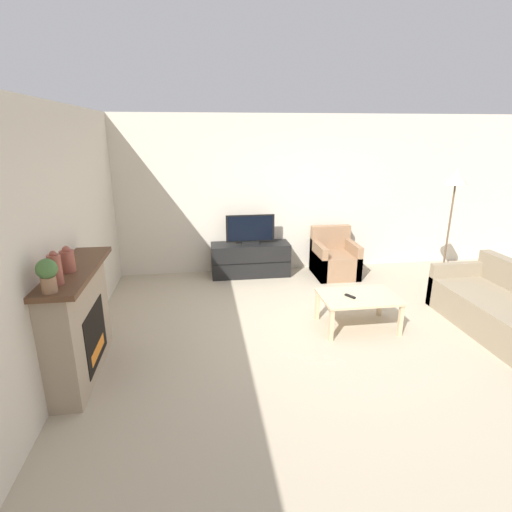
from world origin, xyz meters
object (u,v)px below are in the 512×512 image
object	(u,v)px
fireplace	(79,321)
tv	(250,230)
mantel_vase_centre_left	(68,260)
potted_plant	(47,274)
armchair	(334,260)
mantel_vase_left	(55,269)
remote	(350,296)
couch	(507,312)
floor_lamp	(455,186)
tv_stand	(250,259)
coffee_table	(358,300)

from	to	relation	value
fireplace	tv	xyz separation A→B (m)	(2.09, 2.70, 0.21)
tv	mantel_vase_centre_left	bearing A→B (deg)	-126.46
tv	potted_plant	bearing A→B (deg)	-122.01
potted_plant	armchair	size ratio (longest dim) A/B	0.35
potted_plant	fireplace	bearing A→B (deg)	91.55
mantel_vase_left	tv	size ratio (longest dim) A/B	0.36
remote	couch	world-z (taller)	couch
fireplace	mantel_vase_left	size ratio (longest dim) A/B	4.85
remote	couch	xyz separation A→B (m)	(1.90, -0.37, -0.17)
mantel_vase_centre_left	remote	xyz separation A→B (m)	(3.05, 0.65, -0.82)
couch	floor_lamp	xyz separation A→B (m)	(-0.01, 1.37, 1.38)
tv_stand	couch	bearing A→B (deg)	-41.27
fireplace	tv_stand	distance (m)	3.43
mantel_vase_left	couch	xyz separation A→B (m)	(4.95, 0.61, -1.02)
potted_plant	tv	distance (m)	3.94
fireplace	mantel_vase_centre_left	distance (m)	0.69
tv	floor_lamp	world-z (taller)	floor_lamp
potted_plant	remote	xyz separation A→B (m)	(3.05, 1.16, -0.87)
potted_plant	mantel_vase_centre_left	bearing A→B (deg)	90.00
mantel_vase_left	floor_lamp	size ratio (longest dim) A/B	0.16
tv	fireplace	bearing A→B (deg)	-127.78
coffee_table	remote	distance (m)	0.14
mantel_vase_left	potted_plant	xyz separation A→B (m)	(-0.00, -0.18, 0.02)
mantel_vase_centre_left	floor_lamp	size ratio (longest dim) A/B	0.13
tv_stand	fireplace	bearing A→B (deg)	-127.75
remote	floor_lamp	world-z (taller)	floor_lamp
mantel_vase_centre_left	armchair	xyz separation A→B (m)	(3.52, 2.62, -0.99)
mantel_vase_centre_left	remote	distance (m)	3.23
couch	coffee_table	bearing A→B (deg)	167.69
fireplace	mantel_vase_centre_left	size ratio (longest dim) A/B	5.82
mantel_vase_centre_left	tv	xyz separation A→B (m)	(2.07, 2.80, -0.46)
fireplace	mantel_vase_left	xyz separation A→B (m)	(0.02, -0.44, 0.70)
remote	couch	size ratio (longest dim) A/B	0.08
fireplace	tv_stand	world-z (taller)	fireplace
fireplace	remote	xyz separation A→B (m)	(3.07, 0.54, -0.14)
armchair	remote	xyz separation A→B (m)	(-0.47, -1.97, 0.17)
floor_lamp	armchair	bearing A→B (deg)	145.80
tv	couch	distance (m)	3.86
mantel_vase_centre_left	tv	bearing A→B (deg)	53.54
potted_plant	couch	size ratio (longest dim) A/B	0.15
mantel_vase_left	mantel_vase_centre_left	distance (m)	0.33
mantel_vase_left	tv_stand	xyz separation A→B (m)	(2.07, 3.13, -1.01)
fireplace	tv	size ratio (longest dim) A/B	1.76
mantel_vase_left	tv	bearing A→B (deg)	56.52
mantel_vase_centre_left	potted_plant	world-z (taller)	potted_plant
remote	floor_lamp	xyz separation A→B (m)	(1.89, 1.00, 1.20)
tv_stand	tv	world-z (taller)	tv
tv	remote	size ratio (longest dim) A/B	5.49
mantel_vase_left	tv	distance (m)	3.79
couch	fireplace	bearing A→B (deg)	-177.99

